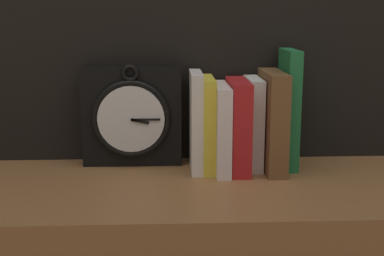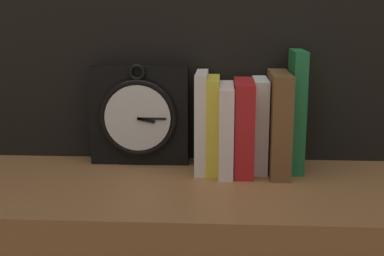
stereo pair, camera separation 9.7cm
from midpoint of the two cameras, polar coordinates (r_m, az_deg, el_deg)
clock at (r=1.12m, az=-8.90°, el=1.21°), size 0.21×0.06×0.21m
book_slot0_white at (r=1.08m, az=-2.14°, el=0.73°), size 0.02×0.13×0.20m
book_slot1_yellow at (r=1.08m, az=-0.89°, el=0.45°), size 0.02×0.13×0.19m
book_slot2_white at (r=1.07m, az=0.53°, el=-0.00°), size 0.03×0.15×0.17m
book_slot3_red at (r=1.08m, az=2.36°, el=0.26°), size 0.04×0.15×0.18m
book_slot4_white at (r=1.10m, az=4.02°, el=0.51°), size 0.03×0.12×0.19m
book_slot5_brown at (r=1.08m, az=6.05°, el=0.71°), size 0.04×0.16×0.20m
book_slot6_green at (r=1.10m, az=7.79°, el=2.01°), size 0.03×0.11×0.24m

